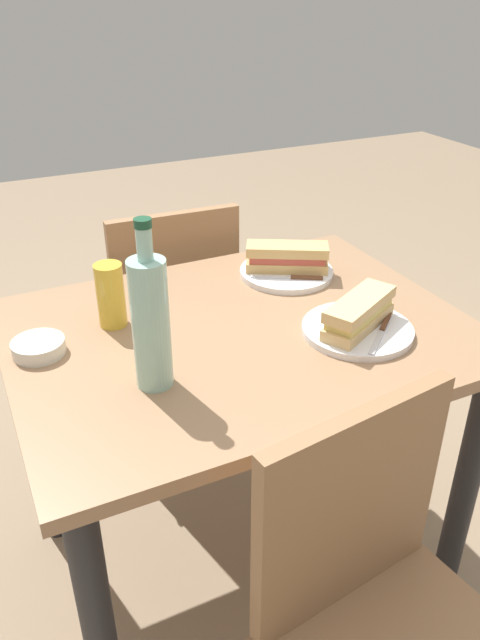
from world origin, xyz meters
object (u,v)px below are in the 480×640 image
Objects in this scene: dining_table at (240,377)px; plate_near at (286,272)px; plate_far at (357,330)px; olive_bowl at (39,347)px; chair_near at (169,314)px; beer_glass at (111,295)px; chair_far at (383,619)px; water_bottle at (151,321)px; baguette_sandwich_far at (359,313)px; baguette_sandwich_near at (287,257)px; knife_near at (291,277)px; knife_far at (382,331)px.

dining_table is 0.33m from plate_near.
olive_bowl is (0.64, -0.21, 0.01)m from plate_far.
chair_near is (-0.03, -0.57, -0.12)m from dining_table.
beer_glass is (0.25, -0.14, 0.20)m from dining_table.
chair_far is 2.58× the size of water_bottle.
olive_bowl is at bearing 10.01° from plate_near.
olive_bowl is (0.17, 0.05, -0.06)m from beer_glass.
baguette_sandwich_far is 0.67m from olive_bowl.
olive_bowl is at bearing 17.34° from beer_glass.
beer_glass reaches higher than baguette_sandwich_near.
olive_bowl is (0.63, 0.06, -0.00)m from knife_near.
dining_table is at bearing 87.14° from chair_near.
chair_near is 7.87× the size of olive_bowl.
baguette_sandwich_near is 0.48m from beer_glass.
beer_glass is at bearing -87.72° from water_bottle.
knife_far is at bearing 129.56° from plate_far.
baguette_sandwich_far reaches higher than knife_far.
baguette_sandwich_near is (-0.24, -0.77, 0.30)m from chair_far.
chair_far is at bearing 62.63° from baguette_sandwich_far.
plate_near is at bearing -106.85° from knife_near.
plate_near is at bearing -139.07° from dining_table.
water_bottle is (0.49, -0.05, 0.12)m from knife_far.
beer_glass is at bearing -29.10° from dining_table.
beer_glass is (0.50, -0.30, 0.05)m from knife_far.
baguette_sandwich_far is 0.06m from knife_far.
baguette_sandwich_near reaches higher than plate_near.
chair_far is 3.97× the size of baguette_sandwich_far.
dining_table is at bearing 150.90° from beer_glass.
baguette_sandwich_far reaches higher than olive_bowl.
chair_far is 0.59m from baguette_sandwich_far.
water_bottle is 3.05× the size of olive_bowl.
plate_near is (-0.20, 0.38, 0.26)m from chair_near.
baguette_sandwich_far is at bearing -117.37° from chair_far.
water_bottle reaches higher than knife_far.
olive_bowl reaches higher than plate_far.
dining_table is 0.37m from water_bottle.
plate_far is 1.67× the size of beer_glass.
dining_table is 0.29m from plate_far.
knife_near is at bearing -107.19° from chair_far.
chair_near is 0.84m from water_bottle.
chair_near reaches higher than olive_bowl.
chair_far reaches higher than plate_near.
water_bottle is (0.46, 0.32, 0.13)m from plate_near.
baguette_sandwich_near is at bearing -145.63° from water_bottle.
plate_near is 0.73× the size of water_bottle.
knife_near and knife_far have the same top height.
baguette_sandwich_far is at bearing 0.00° from plate_far.
plate_near is 1.12× the size of baguette_sandwich_near.
knife_near is 0.49× the size of water_bottle.
chair_near reaches higher than plate_near.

